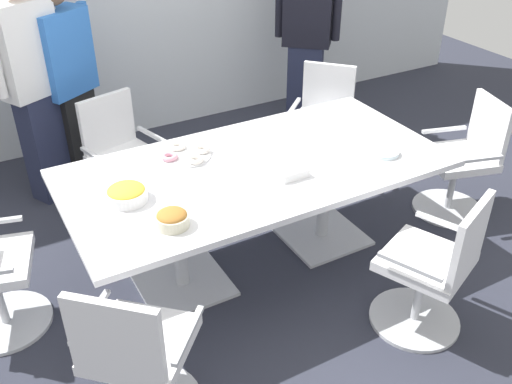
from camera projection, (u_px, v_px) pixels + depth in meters
ground_plane at (256, 259)px, 4.01m from camera, size 10.00×10.00×0.01m
conference_table at (256, 182)px, 3.68m from camera, size 2.40×1.20×0.75m
office_chair_0 at (463, 164)px, 4.33m from camera, size 0.67×0.67×0.91m
office_chair_1 at (322, 127)px, 4.87m from camera, size 0.76×0.76×0.91m
office_chair_2 at (124, 164)px, 4.33m from camera, size 0.66×0.66×0.91m
office_chair_4 at (138, 360)px, 2.71m from camera, size 0.76×0.76×0.91m
office_chair_5 at (433, 272)px, 3.26m from camera, size 0.71×0.71×0.91m
person_standing_0 at (33, 83)px, 4.24m from camera, size 0.58×0.40×1.82m
person_standing_1 at (68, 84)px, 4.45m from camera, size 0.56×0.42×1.68m
person_standing_2 at (307, 37)px, 5.37m from camera, size 0.51×0.47×1.74m
snack_bowl_chips_yellow at (126, 193)px, 3.24m from camera, size 0.24×0.24×0.10m
snack_bowl_pretzels at (172, 218)px, 3.03m from camera, size 0.18×0.18×0.10m
donut_platter at (186, 154)px, 3.70m from camera, size 0.33×0.33×0.04m
plate_stack at (384, 152)px, 3.72m from camera, size 0.19×0.19×0.03m
napkin_pile at (289, 170)px, 3.50m from camera, size 0.18×0.18×0.06m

